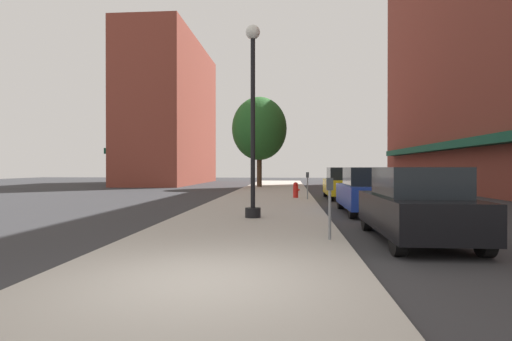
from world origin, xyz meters
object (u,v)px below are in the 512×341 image
parking_meter_near (330,201)px  tree_near (259,129)px  parking_meter_far (307,182)px  fire_hydrant (296,190)px  car_blue (368,191)px  car_yellow (343,184)px  lamppost (253,117)px  car_black (416,206)px

parking_meter_near → tree_near: 25.13m
parking_meter_far → fire_hydrant: bearing=118.3°
car_blue → car_yellow: bearing=91.8°
parking_meter_near → tree_near: bearing=97.6°
lamppost → tree_near: 20.93m
parking_meter_near → car_black: (1.95, 0.55, -0.14)m
car_black → car_blue: bearing=87.7°
car_blue → car_yellow: 7.05m
car_blue → car_black: bearing=-88.2°
fire_hydrant → parking_meter_far: bearing=-61.7°
parking_meter_near → car_yellow: (1.95, 13.34, -0.14)m
car_yellow → parking_meter_far: bearing=-132.7°
car_black → lamppost: bearing=138.3°
fire_hydrant → tree_near: tree_near is taller
tree_near → car_yellow: bearing=-65.0°
lamppost → car_black: 5.62m
tree_near → car_yellow: (5.25, -11.27, -3.97)m
parking_meter_near → parking_meter_far: bearing=90.0°
lamppost → tree_near: bearing=93.6°
fire_hydrant → parking_meter_near: size_ratio=0.60×
parking_meter_far → car_yellow: size_ratio=0.30×
parking_meter_near → fire_hydrant: bearing=92.6°
car_blue → tree_near: bearing=107.8°
parking_meter_near → car_blue: 6.58m
car_black → parking_meter_far: bearing=97.9°
lamppost → parking_meter_far: 8.15m
parking_meter_near → parking_meter_far: size_ratio=1.00×
lamppost → parking_meter_far: lamppost is taller
parking_meter_far → car_yellow: 2.78m
fire_hydrant → car_blue: size_ratio=0.18×
parking_meter_far → car_yellow: bearing=45.3°
parking_meter_far → car_black: size_ratio=0.30×
tree_near → car_blue: (5.25, -18.33, -3.97)m
fire_hydrant → parking_meter_far: parking_meter_far is taller
lamppost → car_black: (3.93, -3.23, -2.39)m
fire_hydrant → parking_meter_near: bearing=-87.4°
parking_meter_far → car_blue: 5.44m
fire_hydrant → parking_meter_near: (0.55, -12.39, 0.43)m
tree_near → parking_meter_far: bearing=-76.0°
fire_hydrant → tree_near: 13.23m
fire_hydrant → car_blue: (2.50, -6.10, 0.29)m
lamppost → car_blue: 5.24m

